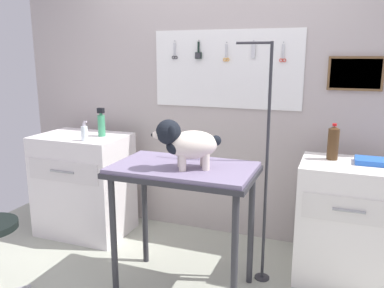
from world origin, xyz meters
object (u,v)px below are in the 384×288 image
grooming_table (184,180)px  cabinet_right (346,222)px  grooming_arm (265,175)px  conditioner_bottle (101,124)px  counter_left (84,184)px  dog (186,143)px  soda_bottle (333,143)px

grooming_table → cabinet_right: 1.24m
grooming_arm → cabinet_right: bearing=21.2°
cabinet_right → conditioner_bottle: size_ratio=3.52×
grooming_table → grooming_arm: size_ratio=0.56×
grooming_arm → counter_left: grooming_arm is taller
grooming_table → conditioner_bottle: 1.18m
counter_left → grooming_table: bearing=-23.7°
counter_left → cabinet_right: size_ratio=1.04×
grooming_arm → cabinet_right: size_ratio=1.94×
grooming_table → cabinet_right: size_ratio=1.09×
grooming_arm → conditioner_bottle: bearing=170.4°
dog → conditioner_bottle: 1.23m
grooming_table → soda_bottle: bearing=33.1°
dog → conditioner_bottle: bearing=149.2°
cabinet_right → soda_bottle: (-0.13, 0.07, 0.57)m
cabinet_right → grooming_table: bearing=-153.5°
grooming_table → counter_left: counter_left is taller
cabinet_right → grooming_arm: bearing=-158.8°
dog → soda_bottle: (0.89, 0.67, -0.07)m
cabinet_right → conditioner_bottle: conditioner_bottle is taller
cabinet_right → conditioner_bottle: 2.16m
conditioner_bottle → counter_left: bearing=-170.4°
grooming_arm → counter_left: size_ratio=1.86×
dog → cabinet_right: bearing=30.1°
grooming_table → dog: size_ratio=2.23×
counter_left → soda_bottle: bearing=1.9°
grooming_arm → counter_left: 1.75m
grooming_table → counter_left: bearing=156.3°
grooming_arm → conditioner_bottle: grooming_arm is taller
grooming_table → cabinet_right: bearing=26.5°
cabinet_right → soda_bottle: soda_bottle is taller
cabinet_right → conditioner_bottle: (-2.07, 0.04, 0.59)m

